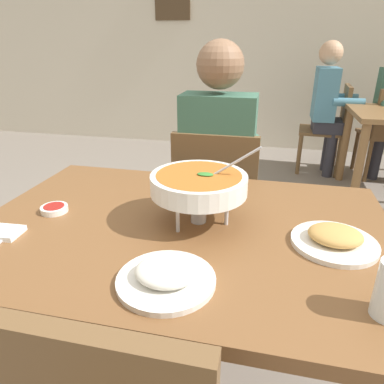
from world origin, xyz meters
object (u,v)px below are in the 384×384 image
appetizer_plate (335,239)px  chair_bg_middle (332,124)px  chair_diner_main (216,202)px  curry_bowl (199,184)px  rice_plate (166,276)px  dining_table_main (182,254)px  diner_main (219,158)px  sauce_dish (54,209)px  patron_bg_middle (328,102)px

appetizer_plate → chair_bg_middle: chair_bg_middle is taller
chair_diner_main → appetizer_plate: (0.45, -0.76, 0.27)m
curry_bowl → rice_plate: (-0.01, -0.32, -0.11)m
dining_table_main → rice_plate: bearing=-82.9°
rice_plate → chair_bg_middle: chair_bg_middle is taller
diner_main → chair_bg_middle: diner_main is taller
dining_table_main → appetizer_plate: bearing=-2.6°
rice_plate → sauce_dish: size_ratio=2.67×
dining_table_main → chair_bg_middle: chair_bg_middle is taller
appetizer_plate → chair_diner_main: bearing=120.9°
dining_table_main → patron_bg_middle: size_ratio=1.00×
diner_main → rice_plate: diner_main is taller
appetizer_plate → sauce_dish: (-0.90, 0.01, -0.01)m
rice_plate → chair_diner_main: bearing=92.0°
curry_bowl → chair_bg_middle: 2.99m
patron_bg_middle → sauce_dish: bearing=-113.5°
patron_bg_middle → chair_diner_main: bearing=-110.6°
sauce_dish → patron_bg_middle: bearing=66.5°
appetizer_plate → patron_bg_middle: 2.86m
curry_bowl → appetizer_plate: size_ratio=1.39×
diner_main → appetizer_plate: (0.45, -0.79, 0.04)m
dining_table_main → appetizer_plate: 0.47m
diner_main → appetizer_plate: 0.91m
diner_main → sauce_dish: (-0.45, -0.78, 0.03)m
chair_diner_main → rice_plate: 1.06m
curry_bowl → sauce_dish: bearing=-175.3°
diner_main → sauce_dish: diner_main is taller
curry_bowl → chair_bg_middle: bearing=74.1°
sauce_dish → rice_plate: bearing=-30.5°
dining_table_main → curry_bowl: (0.05, 0.03, 0.24)m
dining_table_main → chair_bg_middle: (0.86, 2.89, -0.14)m
chair_bg_middle → rice_plate: bearing=-104.5°
appetizer_plate → rice_plate: bearing=-147.1°
curry_bowl → patron_bg_middle: bearing=75.2°
chair_bg_middle → sauce_dish: bearing=-114.2°
dining_table_main → patron_bg_middle: patron_bg_middle is taller
chair_diner_main → chair_bg_middle: size_ratio=1.00×
chair_diner_main → sauce_dish: bearing=-120.9°
diner_main → curry_bowl: diner_main is taller
sauce_dish → patron_bg_middle: size_ratio=0.07×
curry_bowl → appetizer_plate: 0.42m
patron_bg_middle → rice_plate: bearing=-103.5°
rice_plate → chair_bg_middle: (0.82, 3.18, -0.27)m
appetizer_plate → curry_bowl: bearing=172.3°
chair_diner_main → rice_plate: bearing=-88.0°
rice_plate → sauce_dish: bearing=149.5°
diner_main → sauce_dish: 0.90m
diner_main → curry_bowl: bearing=-86.3°
chair_diner_main → diner_main: (0.00, 0.03, 0.24)m
diner_main → sauce_dish: size_ratio=14.56×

